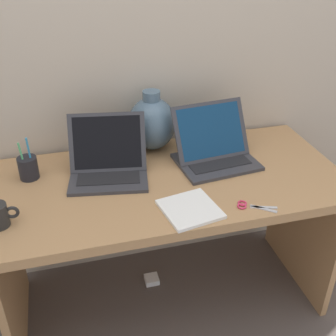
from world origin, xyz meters
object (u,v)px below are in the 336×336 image
at_px(scissors, 250,206).
at_px(power_brick, 152,279).
at_px(green_vase, 152,123).
at_px(pen_cup, 28,168).
at_px(laptop_left, 108,160).
at_px(laptop_right, 214,147).
at_px(notebook_stack, 190,209).

relative_size(scissors, power_brick, 2.04).
height_order(green_vase, pen_cup, green_vase).
relative_size(laptop_left, green_vase, 1.28).
bearing_deg(green_vase, pen_cup, -166.58).
distance_m(laptop_right, notebook_stack, 0.39).
relative_size(laptop_right, pen_cup, 1.92).
xyz_separation_m(laptop_left, green_vase, (0.23, 0.18, 0.06)).
bearing_deg(power_brick, notebook_stack, -78.43).
relative_size(green_vase, notebook_stack, 1.39).
xyz_separation_m(laptop_right, scissors, (0.01, -0.36, -0.06)).
height_order(scissors, power_brick, scissors).
xyz_separation_m(notebook_stack, pen_cup, (-0.57, 0.38, 0.04)).
distance_m(laptop_right, power_brick, 0.81).
height_order(green_vase, power_brick, green_vase).
bearing_deg(notebook_stack, power_brick, 101.57).
distance_m(green_vase, pen_cup, 0.57).
bearing_deg(laptop_right, scissors, -88.11).
bearing_deg(notebook_stack, green_vase, 92.41).
height_order(pen_cup, power_brick, pen_cup).
xyz_separation_m(laptop_left, notebook_stack, (0.25, -0.33, -0.06)).
xyz_separation_m(scissors, power_brick, (-0.29, 0.40, -0.69)).
distance_m(laptop_right, green_vase, 0.30).
bearing_deg(scissors, green_vase, 113.87).
bearing_deg(laptop_left, power_brick, 10.40).
bearing_deg(scissors, laptop_left, 142.20).
bearing_deg(green_vase, notebook_stack, -87.59).
relative_size(laptop_right, power_brick, 5.08).
distance_m(laptop_left, scissors, 0.60).
bearing_deg(laptop_right, green_vase, 141.09).
xyz_separation_m(laptop_right, green_vase, (-0.23, 0.19, 0.06)).
height_order(laptop_left, green_vase, green_vase).
distance_m(green_vase, scissors, 0.61).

